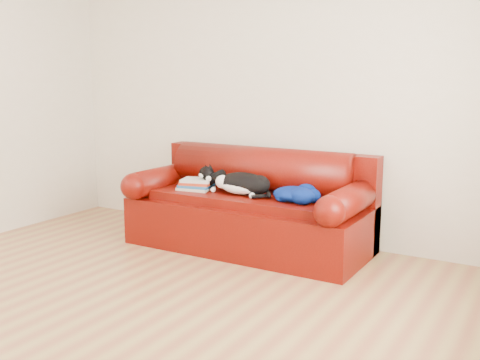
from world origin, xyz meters
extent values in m
plane|color=#92573A|center=(0.00, 0.00, 0.00)|extent=(4.50, 4.50, 0.00)
cube|color=beige|center=(0.00, 2.00, 1.30)|extent=(4.50, 0.02, 2.60)
cube|color=#400402|center=(0.08, 1.50, 0.21)|extent=(2.10, 0.90, 0.42)
cube|color=#400402|center=(0.08, 1.45, 0.45)|extent=(1.66, 0.62, 0.10)
cylinder|color=black|center=(-0.85, 1.17, 0.03)|extent=(0.06, 0.06, 0.05)
cylinder|color=black|center=(1.01, 1.17, 0.03)|extent=(0.06, 0.06, 0.05)
cylinder|color=black|center=(-0.85, 1.83, 0.03)|extent=(0.06, 0.06, 0.05)
cylinder|color=black|center=(1.01, 1.83, 0.03)|extent=(0.06, 0.06, 0.05)
cube|color=#400402|center=(0.08, 1.86, 0.42)|extent=(2.10, 0.18, 0.85)
cylinder|color=#400402|center=(0.08, 1.75, 0.68)|extent=(1.70, 0.40, 0.40)
cylinder|color=#400402|center=(-0.85, 1.50, 0.54)|extent=(0.24, 0.88, 0.24)
sphere|color=#400402|center=(-0.85, 1.06, 0.54)|extent=(0.24, 0.24, 0.24)
cylinder|color=#400402|center=(1.01, 1.50, 0.54)|extent=(0.24, 0.88, 0.24)
sphere|color=#400402|center=(1.01, 1.06, 0.54)|extent=(0.24, 0.24, 0.24)
cube|color=beige|center=(-0.40, 1.39, 0.51)|extent=(0.32, 0.26, 0.02)
cube|color=white|center=(-0.40, 1.39, 0.51)|extent=(0.31, 0.25, 0.02)
cube|color=#1E5EA4|center=(-0.40, 1.39, 0.54)|extent=(0.32, 0.27, 0.02)
cube|color=white|center=(-0.40, 1.39, 0.54)|extent=(0.31, 0.25, 0.02)
cube|color=red|center=(-0.40, 1.39, 0.56)|extent=(0.32, 0.27, 0.02)
cube|color=white|center=(-0.40, 1.39, 0.56)|extent=(0.30, 0.26, 0.02)
cube|color=silver|center=(-0.40, 1.39, 0.59)|extent=(0.32, 0.27, 0.02)
cube|color=white|center=(-0.40, 1.39, 0.59)|extent=(0.30, 0.26, 0.02)
ellipsoid|color=black|center=(0.07, 1.42, 0.60)|extent=(0.49, 0.30, 0.19)
ellipsoid|color=white|center=(0.05, 1.36, 0.56)|extent=(0.34, 0.18, 0.12)
ellipsoid|color=white|center=(-0.11, 1.37, 0.60)|extent=(0.14, 0.13, 0.12)
ellipsoid|color=black|center=(0.21, 1.44, 0.58)|extent=(0.21, 0.21, 0.16)
ellipsoid|color=black|center=(-0.23, 1.39, 0.66)|extent=(0.15, 0.14, 0.12)
ellipsoid|color=white|center=(-0.26, 1.35, 0.64)|extent=(0.07, 0.06, 0.05)
sphere|color=#BF7272|center=(-0.27, 1.34, 0.65)|extent=(0.02, 0.02, 0.02)
cone|color=black|center=(-0.22, 1.36, 0.71)|extent=(0.06, 0.05, 0.06)
cone|color=black|center=(-0.22, 1.42, 0.71)|extent=(0.06, 0.05, 0.06)
cylinder|color=black|center=(0.31, 1.42, 0.53)|extent=(0.11, 0.16, 0.04)
sphere|color=white|center=(-0.15, 1.35, 0.52)|extent=(0.04, 0.04, 0.04)
sphere|color=white|center=(0.21, 1.32, 0.52)|extent=(0.04, 0.04, 0.04)
ellipsoid|color=#020F48|center=(0.55, 1.43, 0.56)|extent=(0.44, 0.42, 0.12)
ellipsoid|color=#020F48|center=(0.66, 1.35, 0.57)|extent=(0.27, 0.25, 0.14)
ellipsoid|color=#020F48|center=(0.48, 1.52, 0.54)|extent=(0.28, 0.31, 0.09)
ellipsoid|color=#020F48|center=(0.62, 1.52, 0.57)|extent=(0.22, 0.19, 0.14)
ellipsoid|color=#020F48|center=(0.49, 1.35, 0.54)|extent=(0.18, 0.19, 0.09)
ellipsoid|color=silver|center=(0.59, 1.35, 0.58)|extent=(0.17, 0.10, 0.04)
camera|label=1|loc=(2.46, -2.68, 1.50)|focal=42.00mm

